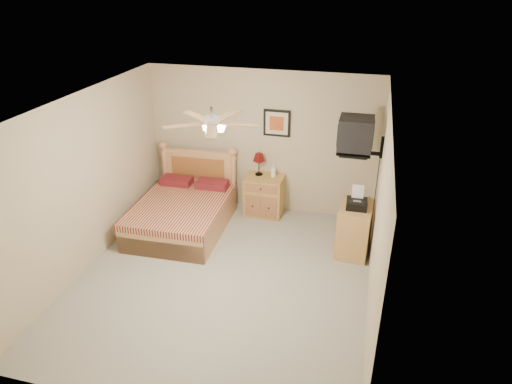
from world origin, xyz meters
TOP-DOWN VIEW (x-y plane):
  - floor at (0.00, 0.00)m, footprint 4.50×4.50m
  - ceiling at (0.00, 0.00)m, footprint 4.00×4.50m
  - wall_back at (0.00, 2.25)m, footprint 4.00×0.04m
  - wall_front at (0.00, -2.25)m, footprint 4.00×0.04m
  - wall_left at (-2.00, 0.00)m, footprint 0.04×4.50m
  - wall_right at (2.00, 0.00)m, footprint 0.04×4.50m
  - bed at (-1.09, 1.12)m, footprint 1.44×1.87m
  - nightstand at (0.11, 2.00)m, footprint 0.65×0.49m
  - table_lamp at (-0.00, 2.09)m, footprint 0.26×0.26m
  - lotion_bottle at (0.26, 2.05)m, footprint 0.11×0.11m
  - framed_picture at (0.27, 2.23)m, footprint 0.46×0.04m
  - dresser at (1.73, 1.14)m, footprint 0.52×0.70m
  - fax_machine at (1.72, 1.10)m, footprint 0.31×0.33m
  - magazine_lower at (1.69, 1.41)m, footprint 0.27×0.32m
  - magazine_upper at (1.71, 1.41)m, footprint 0.23×0.29m
  - wall_tv at (1.75, 1.34)m, footprint 0.56×0.46m
  - ceiling_fan at (0.00, -0.20)m, footprint 1.14×1.14m

SIDE VIEW (x-z plane):
  - floor at x=0.00m, z-range 0.00..0.00m
  - nightstand at x=0.11m, z-range 0.00..0.70m
  - dresser at x=1.73m, z-range 0.00..0.79m
  - bed at x=-1.09m, z-range 0.00..1.19m
  - magazine_lower at x=1.69m, z-range 0.79..0.82m
  - lotion_bottle at x=0.26m, z-range 0.70..0.93m
  - magazine_upper at x=1.71m, z-range 0.82..0.84m
  - table_lamp at x=0.00m, z-range 0.70..1.10m
  - fax_machine at x=1.72m, z-range 0.79..1.11m
  - wall_back at x=0.00m, z-range 0.00..2.50m
  - wall_front at x=0.00m, z-range 0.00..2.50m
  - wall_left at x=-2.00m, z-range 0.00..2.50m
  - wall_right at x=2.00m, z-range 0.00..2.50m
  - framed_picture at x=0.27m, z-range 1.39..1.85m
  - wall_tv at x=1.75m, z-range 1.52..2.10m
  - ceiling_fan at x=0.00m, z-range 2.22..2.50m
  - ceiling at x=0.00m, z-range 2.48..2.52m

